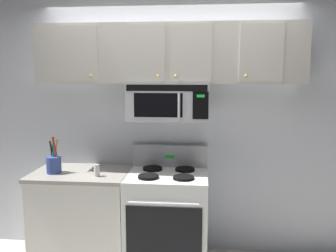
{
  "coord_description": "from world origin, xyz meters",
  "views": [
    {
      "loc": [
        0.31,
        -2.8,
        1.84
      ],
      "look_at": [
        0.0,
        0.49,
        1.35
      ],
      "focal_mm": 37.79,
      "sensor_mm": 36.0,
      "label": 1
    }
  ],
  "objects": [
    {
      "name": "stove_range",
      "position": [
        0.0,
        0.42,
        0.47
      ],
      "size": [
        0.76,
        0.69,
        1.12
      ],
      "color": "white",
      "rests_on": "ground_plane"
    },
    {
      "name": "counter_segment",
      "position": [
        -0.84,
        0.43,
        0.45
      ],
      "size": [
        0.93,
        0.65,
        0.9
      ],
      "color": "white",
      "rests_on": "ground_plane"
    },
    {
      "name": "back_wall",
      "position": [
        0.0,
        0.79,
        1.35
      ],
      "size": [
        5.2,
        0.1,
        2.7
      ],
      "primitive_type": "cube",
      "color": "silver",
      "rests_on": "ground_plane"
    },
    {
      "name": "over_range_microwave",
      "position": [
        -0.0,
        0.54,
        1.58
      ],
      "size": [
        0.76,
        0.43,
        0.35
      ],
      "color": "#B7BABF"
    },
    {
      "name": "upper_cabinets",
      "position": [
        -0.0,
        0.57,
        2.02
      ],
      "size": [
        2.5,
        0.36,
        0.55
      ],
      "color": "#BCB7AD"
    },
    {
      "name": "salt_shaker",
      "position": [
        -0.64,
        0.29,
        0.96
      ],
      "size": [
        0.05,
        0.05,
        0.11
      ],
      "color": "white",
      "rests_on": "counter_segment"
    },
    {
      "name": "utensil_crock_blue",
      "position": [
        -1.08,
        0.36,
        1.0
      ],
      "size": [
        0.14,
        0.14,
        0.35
      ],
      "color": "#384C9E",
      "rests_on": "counter_segment"
    }
  ]
}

